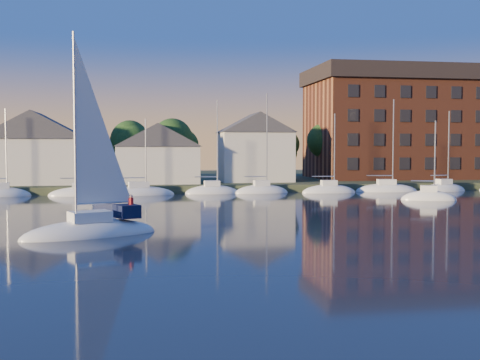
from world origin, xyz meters
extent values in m
plane|color=black|center=(0.00, 0.00, 0.00)|extent=(260.00, 260.00, 0.00)
cube|color=#2F3C23|center=(0.00, 75.00, 0.00)|extent=(160.00, 50.00, 2.00)
cube|color=brown|center=(0.00, 52.00, 0.00)|extent=(120.00, 3.00, 1.00)
cube|color=beige|center=(-22.00, 58.00, 4.00)|extent=(13.00, 9.00, 6.00)
cube|color=beige|center=(-6.00, 57.00, 3.50)|extent=(11.00, 8.00, 5.00)
cube|color=beige|center=(8.00, 59.00, 4.50)|extent=(10.00, 8.00, 7.00)
cube|color=brown|center=(34.00, 65.00, 8.50)|extent=(30.00, 16.00, 15.00)
cube|color=black|center=(34.00, 65.00, 17.20)|extent=(31.00, 17.00, 2.40)
cylinder|color=#3D2C1B|center=(-26.00, 63.00, 2.75)|extent=(0.50, 0.50, 3.50)
sphere|color=#163312|center=(-26.00, 63.00, 7.20)|extent=(5.40, 5.40, 5.40)
cylinder|color=#3D2C1B|center=(-18.00, 63.00, 2.75)|extent=(0.50, 0.50, 3.50)
sphere|color=#163312|center=(-18.00, 63.00, 7.20)|extent=(5.40, 5.40, 5.40)
cylinder|color=#3D2C1B|center=(-10.00, 63.00, 2.75)|extent=(0.50, 0.50, 3.50)
sphere|color=#163312|center=(-10.00, 63.00, 7.20)|extent=(5.40, 5.40, 5.40)
cylinder|color=#3D2C1B|center=(-2.00, 63.00, 2.75)|extent=(0.50, 0.50, 3.50)
sphere|color=#163312|center=(-2.00, 63.00, 7.20)|extent=(5.40, 5.40, 5.40)
cylinder|color=#3D2C1B|center=(6.00, 63.00, 2.75)|extent=(0.50, 0.50, 3.50)
sphere|color=#163312|center=(6.00, 63.00, 7.20)|extent=(5.40, 5.40, 5.40)
cylinder|color=#3D2C1B|center=(14.00, 63.00, 2.75)|extent=(0.50, 0.50, 3.50)
sphere|color=#163312|center=(14.00, 63.00, 7.20)|extent=(5.40, 5.40, 5.40)
cylinder|color=#3D2C1B|center=(22.00, 63.00, 2.75)|extent=(0.50, 0.50, 3.50)
sphere|color=#163312|center=(22.00, 63.00, 7.20)|extent=(5.40, 5.40, 5.40)
cylinder|color=#3D2C1B|center=(30.00, 63.00, 2.75)|extent=(0.50, 0.50, 3.50)
sphere|color=#163312|center=(30.00, 63.00, 7.20)|extent=(5.40, 5.40, 5.40)
cylinder|color=#3D2C1B|center=(38.00, 63.00, 2.75)|extent=(0.50, 0.50, 3.50)
sphere|color=#163312|center=(38.00, 63.00, 7.20)|extent=(5.40, 5.40, 5.40)
ellipsoid|color=white|center=(-24.00, 49.00, 0.00)|extent=(7.50, 2.40, 2.20)
cube|color=white|center=(-24.00, 49.00, 1.30)|extent=(2.10, 1.32, 0.70)
cylinder|color=#A5A8AD|center=(-23.25, 49.00, 5.95)|extent=(0.16, 0.16, 10.00)
cylinder|color=#A5A8AD|center=(-24.82, 49.00, 2.15)|extent=(3.15, 0.12, 0.12)
ellipsoid|color=white|center=(-16.00, 49.00, 0.00)|extent=(7.50, 2.40, 2.20)
cube|color=white|center=(-16.00, 49.00, 1.30)|extent=(2.10, 1.32, 0.70)
cylinder|color=#A5A8AD|center=(-15.25, 49.00, 5.95)|extent=(0.16, 0.16, 10.00)
cylinder|color=#A5A8AD|center=(-16.82, 49.00, 2.15)|extent=(3.15, 0.12, 0.12)
ellipsoid|color=white|center=(-8.00, 49.00, 0.00)|extent=(7.50, 2.40, 2.20)
cube|color=white|center=(-8.00, 49.00, 1.30)|extent=(2.10, 1.32, 0.70)
cylinder|color=#A5A8AD|center=(-7.25, 49.00, 5.95)|extent=(0.16, 0.16, 10.00)
cylinder|color=#A5A8AD|center=(-8.82, 49.00, 2.15)|extent=(3.15, 0.12, 0.12)
ellipsoid|color=white|center=(0.00, 49.00, 0.00)|extent=(7.50, 2.40, 2.20)
cube|color=white|center=(0.00, 49.00, 1.30)|extent=(2.10, 1.32, 0.70)
cylinder|color=#A5A8AD|center=(0.75, 49.00, 5.95)|extent=(0.16, 0.16, 10.00)
cylinder|color=#A5A8AD|center=(-0.82, 49.00, 2.15)|extent=(3.15, 0.12, 0.12)
ellipsoid|color=white|center=(8.00, 49.00, 0.00)|extent=(7.50, 2.40, 2.20)
cube|color=white|center=(8.00, 49.00, 1.30)|extent=(2.10, 1.32, 0.70)
cylinder|color=#A5A8AD|center=(8.75, 49.00, 5.95)|extent=(0.16, 0.16, 10.00)
cylinder|color=#A5A8AD|center=(7.17, 49.00, 2.15)|extent=(3.15, 0.12, 0.12)
ellipsoid|color=white|center=(16.00, 49.00, 0.00)|extent=(7.50, 2.40, 2.20)
cube|color=white|center=(16.00, 49.00, 1.30)|extent=(2.10, 1.32, 0.70)
cylinder|color=#A5A8AD|center=(16.75, 49.00, 5.95)|extent=(0.16, 0.16, 10.00)
cylinder|color=#A5A8AD|center=(15.18, 49.00, 2.15)|extent=(3.15, 0.12, 0.12)
ellipsoid|color=white|center=(24.00, 49.00, 0.00)|extent=(7.50, 2.40, 2.20)
cube|color=white|center=(24.00, 49.00, 1.30)|extent=(2.10, 1.32, 0.70)
cylinder|color=#A5A8AD|center=(24.75, 49.00, 5.95)|extent=(0.16, 0.16, 10.00)
cylinder|color=#A5A8AD|center=(23.18, 49.00, 2.15)|extent=(3.15, 0.12, 0.12)
ellipsoid|color=white|center=(32.00, 49.00, 0.00)|extent=(7.50, 2.40, 2.20)
cube|color=white|center=(32.00, 49.00, 1.30)|extent=(2.10, 1.32, 0.70)
cylinder|color=#A5A8AD|center=(32.75, 49.00, 5.95)|extent=(0.16, 0.16, 10.00)
cylinder|color=#A5A8AD|center=(31.18, 49.00, 2.15)|extent=(3.15, 0.12, 0.12)
ellipsoid|color=white|center=(-11.82, 14.84, 0.00)|extent=(9.73, 6.41, 2.20)
cube|color=white|center=(-11.82, 14.84, 1.30)|extent=(3.04, 2.54, 0.70)
cylinder|color=#A5A8AD|center=(-12.68, 14.47, 7.15)|extent=(0.16, 0.16, 12.41)
cylinder|color=#A5A8AD|center=(-10.88, 15.24, 2.15)|extent=(3.64, 1.64, 0.12)
cube|color=black|center=(-9.43, 15.86, 1.50)|extent=(1.99, 2.20, 0.90)
ellipsoid|color=white|center=(23.25, 36.23, 0.00)|extent=(6.36, 3.99, 2.20)
cube|color=white|center=(23.25, 36.23, 1.30)|extent=(1.97, 1.63, 0.70)
cylinder|color=#A5A8AD|center=(23.81, 36.02, 4.89)|extent=(0.16, 0.16, 7.88)
cylinder|color=#A5A8AD|center=(22.63, 36.45, 2.15)|extent=(2.42, 0.99, 0.12)
camera|label=1|loc=(-8.67, -25.92, 5.88)|focal=45.00mm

